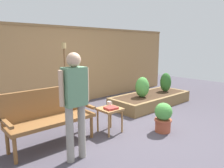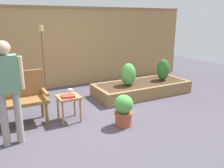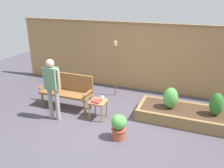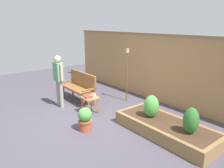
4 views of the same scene
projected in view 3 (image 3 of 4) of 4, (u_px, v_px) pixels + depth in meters
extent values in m
plane|color=#47424C|center=(106.00, 126.00, 5.62)|extent=(14.00, 14.00, 0.00)
cube|color=#A37A4C|center=(137.00, 58.00, 7.50)|extent=(8.40, 0.10, 2.10)
cube|color=olive|center=(138.00, 23.00, 7.11)|extent=(8.40, 0.14, 0.06)
cylinder|color=brown|center=(91.00, 102.00, 6.40)|extent=(0.06, 0.06, 0.40)
cylinder|color=brown|center=(85.00, 108.00, 6.08)|extent=(0.06, 0.06, 0.40)
cylinder|color=brown|center=(50.00, 95.00, 6.84)|extent=(0.06, 0.06, 0.40)
cylinder|color=brown|center=(43.00, 100.00, 6.53)|extent=(0.06, 0.06, 0.40)
cube|color=brown|center=(66.00, 93.00, 6.38)|extent=(1.44, 0.48, 0.06)
cube|color=brown|center=(69.00, 82.00, 6.46)|extent=(1.44, 0.06, 0.48)
cube|color=brown|center=(44.00, 86.00, 6.56)|extent=(0.06, 0.48, 0.04)
cube|color=brown|center=(88.00, 93.00, 6.10)|extent=(0.06, 0.48, 0.04)
cylinder|color=#9E7042|center=(107.00, 109.00, 5.99)|extent=(0.04, 0.04, 0.44)
cylinder|color=#9E7042|center=(102.00, 114.00, 5.71)|extent=(0.04, 0.04, 0.44)
cylinder|color=#9E7042|center=(95.00, 106.00, 6.10)|extent=(0.04, 0.04, 0.44)
cylinder|color=#9E7042|center=(90.00, 112.00, 5.82)|extent=(0.04, 0.04, 0.44)
cube|color=#9E7042|center=(98.00, 102.00, 5.82)|extent=(0.40, 0.40, 0.04)
cylinder|color=silver|center=(102.00, 98.00, 5.86)|extent=(0.08, 0.08, 0.10)
torus|color=silver|center=(104.00, 98.00, 5.84)|extent=(0.07, 0.01, 0.07)
cube|color=#B2332D|center=(96.00, 101.00, 5.76)|extent=(0.24, 0.22, 0.04)
cylinder|color=#A84C33|center=(119.00, 134.00, 5.11)|extent=(0.29, 0.29, 0.22)
cylinder|color=#A84C33|center=(119.00, 129.00, 5.06)|extent=(0.33, 0.33, 0.04)
sphere|color=#4C9942|center=(119.00, 122.00, 5.00)|extent=(0.34, 0.34, 0.34)
cube|color=olive|center=(185.00, 124.00, 5.42)|extent=(2.40, 0.09, 0.30)
cube|color=olive|center=(188.00, 107.00, 6.21)|extent=(2.40, 0.09, 0.30)
cube|color=olive|center=(142.00, 107.00, 6.20)|extent=(0.09, 0.82, 0.30)
cube|color=#422D1E|center=(187.00, 115.00, 5.82)|extent=(2.22, 0.82, 0.30)
cylinder|color=brown|center=(170.00, 107.00, 5.86)|extent=(0.04, 0.04, 0.06)
ellipsoid|color=#4C9942|center=(171.00, 98.00, 5.77)|extent=(0.36, 0.36, 0.53)
cylinder|color=brown|center=(215.00, 114.00, 5.50)|extent=(0.04, 0.04, 0.06)
ellipsoid|color=#2D6628|center=(216.00, 104.00, 5.42)|extent=(0.32, 0.32, 0.55)
cylinder|color=brown|center=(115.00, 71.00, 7.02)|extent=(0.03, 0.03, 1.57)
cylinder|color=tan|center=(115.00, 43.00, 6.72)|extent=(0.10, 0.10, 0.13)
cylinder|color=gray|center=(57.00, 105.00, 5.78)|extent=(0.11, 0.11, 0.82)
cylinder|color=gray|center=(51.00, 103.00, 5.84)|extent=(0.11, 0.11, 0.82)
cube|color=#5B8966|center=(51.00, 78.00, 5.56)|extent=(0.32, 0.20, 0.54)
cylinder|color=tan|center=(59.00, 79.00, 5.50)|extent=(0.07, 0.07, 0.49)
cylinder|color=tan|center=(44.00, 77.00, 5.63)|extent=(0.07, 0.07, 0.49)
sphere|color=tan|center=(50.00, 63.00, 5.43)|extent=(0.20, 0.20, 0.20)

